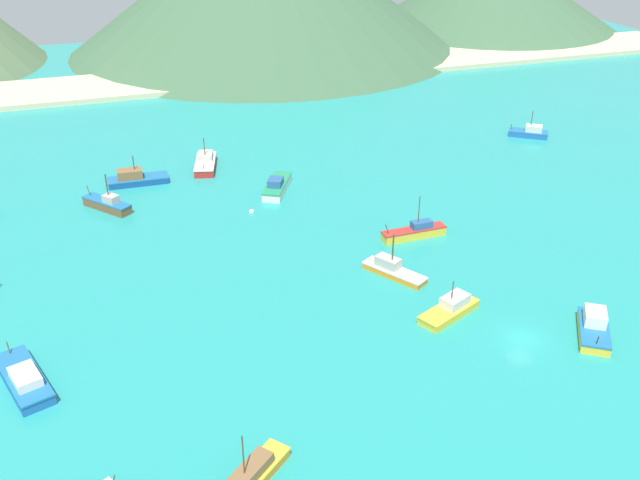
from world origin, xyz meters
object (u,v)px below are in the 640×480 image
(fishing_boat_0, at_px, (277,186))
(fishing_boat_7, at_px, (136,178))
(fishing_boat_1, at_px, (205,163))
(fishing_boat_4, at_px, (393,270))
(fishing_boat_15, at_px, (108,204))
(buoy_0, at_px, (252,212))
(fishing_boat_6, at_px, (24,379))
(fishing_boat_12, at_px, (450,309))
(radio_tower, at_px, (301,19))
(fishing_boat_8, at_px, (594,327))
(fishing_boat_3, at_px, (530,132))
(fishing_boat_10, at_px, (415,232))

(fishing_boat_0, distance_m, fishing_boat_7, 23.24)
(fishing_boat_1, xyz_separation_m, fishing_boat_4, (15.64, -42.97, -0.12))
(fishing_boat_15, distance_m, buoy_0, 21.61)
(fishing_boat_4, relative_size, fishing_boat_7, 0.88)
(fishing_boat_6, height_order, fishing_boat_12, fishing_boat_12)
(fishing_boat_7, xyz_separation_m, fishing_boat_15, (-4.97, -8.67, -0.00))
(radio_tower, bearing_deg, fishing_boat_1, -121.67)
(buoy_0, bearing_deg, fishing_boat_7, 132.24)
(fishing_boat_12, height_order, fishing_boat_15, fishing_boat_15)
(fishing_boat_4, xyz_separation_m, fishing_boat_12, (2.63, -10.22, 0.01))
(fishing_boat_6, height_order, fishing_boat_7, fishing_boat_7)
(fishing_boat_12, bearing_deg, fishing_boat_8, -33.32)
(fishing_boat_1, distance_m, fishing_boat_4, 45.73)
(fishing_boat_1, distance_m, fishing_boat_15, 20.55)
(fishing_boat_3, xyz_separation_m, fishing_boat_4, (-45.91, -38.95, -0.06))
(fishing_boat_0, distance_m, fishing_boat_1, 16.10)
(fishing_boat_6, xyz_separation_m, fishing_boat_12, (45.54, -2.40, -0.02))
(fishing_boat_1, relative_size, fishing_boat_6, 0.92)
(buoy_0, bearing_deg, fishing_boat_8, -56.31)
(fishing_boat_3, bearing_deg, fishing_boat_10, -141.74)
(fishing_boat_1, height_order, buoy_0, fishing_boat_1)
(fishing_boat_8, relative_size, fishing_boat_12, 0.94)
(buoy_0, bearing_deg, fishing_boat_6, -134.42)
(fishing_boat_0, height_order, fishing_boat_4, fishing_boat_4)
(fishing_boat_0, distance_m, fishing_boat_15, 25.83)
(fishing_boat_10, bearing_deg, fishing_boat_0, 123.03)
(fishing_boat_15, bearing_deg, fishing_boat_8, -46.10)
(fishing_boat_3, relative_size, buoy_0, 9.46)
(fishing_boat_4, distance_m, fishing_boat_15, 45.09)
(fishing_boat_15, bearing_deg, fishing_boat_4, -43.85)
(fishing_boat_0, bearing_deg, fishing_boat_1, 123.58)
(fishing_boat_1, height_order, fishing_boat_3, fishing_boat_1)
(fishing_boat_1, xyz_separation_m, fishing_boat_3, (61.55, -4.01, -0.06))
(fishing_boat_15, bearing_deg, fishing_boat_3, 5.62)
(fishing_boat_8, bearing_deg, fishing_boat_12, 146.68)
(fishing_boat_0, bearing_deg, fishing_boat_6, -134.07)
(fishing_boat_4, bearing_deg, fishing_boat_12, -75.59)
(fishing_boat_1, distance_m, fishing_boat_7, 12.29)
(fishing_boat_6, relative_size, fishing_boat_15, 1.30)
(fishing_boat_15, bearing_deg, fishing_boat_1, 34.80)
(fishing_boat_0, relative_size, fishing_boat_15, 1.22)
(fishing_boat_0, xyz_separation_m, radio_tower, (26.22, 70.35, 12.02))
(fishing_boat_3, height_order, fishing_boat_4, fishing_boat_4)
(fishing_boat_12, distance_m, radio_tower, 112.06)
(fishing_boat_0, relative_size, fishing_boat_1, 1.02)
(fishing_boat_6, bearing_deg, buoy_0, 45.58)
(fishing_boat_10, bearing_deg, fishing_boat_3, 38.26)
(fishing_boat_0, height_order, fishing_boat_12, fishing_boat_12)
(fishing_boat_10, xyz_separation_m, buoy_0, (-19.51, 14.96, -0.73))
(fishing_boat_6, distance_m, fishing_boat_8, 59.46)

